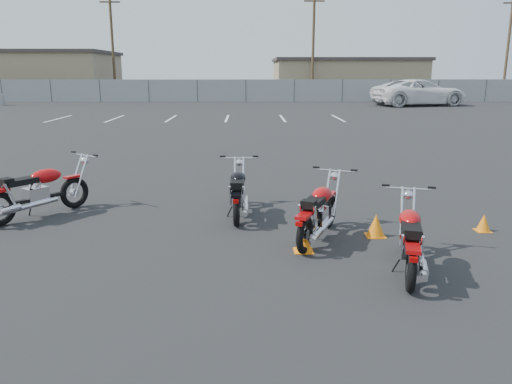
{
  "coord_description": "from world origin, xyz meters",
  "views": [
    {
      "loc": [
        0.06,
        -6.98,
        2.5
      ],
      "look_at": [
        0.2,
        0.6,
        0.65
      ],
      "focal_mm": 35.0,
      "sensor_mm": 36.0,
      "label": 1
    }
  ],
  "objects_px": {
    "motorcycle_second_black": "(238,192)",
    "motorcycle_rear_red": "(410,240)",
    "white_van": "(420,85)",
    "motorcycle_third_red": "(319,212)",
    "motorcycle_front_red": "(38,191)"
  },
  "relations": [
    {
      "from": "motorcycle_front_red",
      "to": "motorcycle_second_black",
      "type": "relative_size",
      "value": 0.98
    },
    {
      "from": "motorcycle_second_black",
      "to": "motorcycle_third_red",
      "type": "height_order",
      "value": "motorcycle_third_red"
    },
    {
      "from": "motorcycle_second_black",
      "to": "motorcycle_rear_red",
      "type": "bearing_deg",
      "value": -49.16
    },
    {
      "from": "motorcycle_front_red",
      "to": "white_van",
      "type": "bearing_deg",
      "value": 60.17
    },
    {
      "from": "motorcycle_front_red",
      "to": "motorcycle_rear_red",
      "type": "bearing_deg",
      "value": -24.14
    },
    {
      "from": "motorcycle_third_red",
      "to": "motorcycle_rear_red",
      "type": "distance_m",
      "value": 1.59
    },
    {
      "from": "motorcycle_second_black",
      "to": "white_van",
      "type": "xyz_separation_m",
      "value": [
        12.78,
        28.36,
        1.08
      ]
    },
    {
      "from": "motorcycle_third_red",
      "to": "white_van",
      "type": "height_order",
      "value": "white_van"
    },
    {
      "from": "motorcycle_rear_red",
      "to": "motorcycle_front_red",
      "type": "bearing_deg",
      "value": 155.86
    },
    {
      "from": "motorcycle_second_black",
      "to": "motorcycle_third_red",
      "type": "distance_m",
      "value": 1.79
    },
    {
      "from": "motorcycle_front_red",
      "to": "motorcycle_third_red",
      "type": "distance_m",
      "value": 4.89
    },
    {
      "from": "motorcycle_third_red",
      "to": "motorcycle_rear_red",
      "type": "height_order",
      "value": "motorcycle_third_red"
    },
    {
      "from": "motorcycle_front_red",
      "to": "white_van",
      "type": "height_order",
      "value": "white_van"
    },
    {
      "from": "motorcycle_rear_red",
      "to": "white_van",
      "type": "distance_m",
      "value": 32.7
    },
    {
      "from": "motorcycle_front_red",
      "to": "motorcycle_second_black",
      "type": "xyz_separation_m",
      "value": [
        3.48,
        0.01,
        -0.04
      ]
    }
  ]
}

